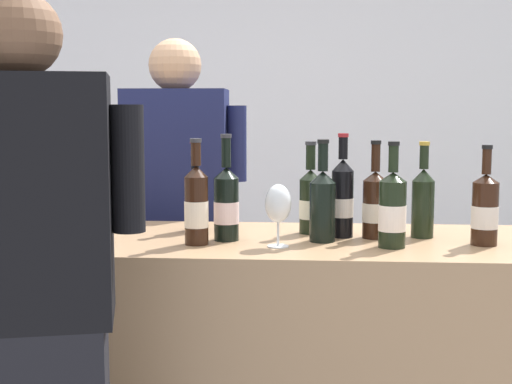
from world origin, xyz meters
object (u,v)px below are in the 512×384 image
object	(u,v)px
wine_bottle_10	(195,199)
person_guest	(31,350)
wine_bottle_1	(323,203)
wine_bottle_2	(342,198)
wine_bottle_3	(423,200)
wine_bottle_9	(310,200)
wine_glass	(278,205)
wine_bottle_5	(375,204)
wine_bottle_7	(196,205)
wine_bottle_0	(392,210)
person_server	(178,247)
wine_bottle_11	(226,203)
wine_bottle_6	(15,199)
wine_bottle_8	(90,201)
wine_bottle_4	(485,210)

from	to	relation	value
wine_bottle_10	person_guest	world-z (taller)	person_guest
wine_bottle_1	person_guest	xyz separation A→B (m)	(-0.70, -0.60, -0.28)
wine_bottle_2	wine_bottle_3	xyz separation A→B (m)	(0.26, 0.01, -0.01)
wine_bottle_9	wine_glass	xyz separation A→B (m)	(-0.10, -0.25, 0.02)
wine_bottle_1	wine_bottle_5	bearing A→B (deg)	23.19
wine_bottle_2	wine_bottle_9	world-z (taller)	wine_bottle_2
wine_bottle_10	wine_bottle_7	bearing A→B (deg)	-80.03
wine_bottle_0	wine_bottle_1	size ratio (longest dim) A/B	0.99
wine_bottle_9	person_server	size ratio (longest dim) A/B	0.19
wine_bottle_2	person_guest	world-z (taller)	person_guest
wine_bottle_7	wine_bottle_11	xyz separation A→B (m)	(0.08, 0.08, -0.00)
wine_bottle_6	wine_bottle_9	xyz separation A→B (m)	(0.99, 0.06, -0.00)
wine_bottle_3	wine_bottle_1	bearing A→B (deg)	-163.62
wine_bottle_0	wine_bottle_3	distance (m)	0.21
wine_bottle_3	wine_bottle_8	bearing A→B (deg)	-172.34
wine_bottle_7	person_guest	bearing A→B (deg)	-121.42
wine_bottle_2	wine_bottle_10	world-z (taller)	wine_bottle_2
wine_bottle_3	wine_bottle_6	distance (m)	1.35
wine_bottle_11	person_server	world-z (taller)	person_server
wine_bottle_10	wine_glass	distance (m)	0.40
wine_bottle_4	wine_bottle_6	xyz separation A→B (m)	(-1.52, 0.11, 0.01)
wine_bottle_4	person_server	world-z (taller)	person_server
wine_bottle_11	wine_bottle_5	bearing A→B (deg)	9.08
wine_bottle_0	wine_bottle_7	xyz separation A→B (m)	(-0.59, 0.00, 0.01)
wine_bottle_2	person_server	world-z (taller)	person_server
wine_bottle_5	wine_bottle_1	bearing A→B (deg)	-156.81
wine_bottle_9	wine_bottle_10	bearing A→B (deg)	177.43
wine_glass	person_guest	world-z (taller)	person_guest
wine_bottle_1	wine_bottle_6	distance (m)	1.03
person_server	wine_bottle_9	bearing A→B (deg)	-42.26
wine_bottle_1	person_server	size ratio (longest dim) A/B	0.19
wine_bottle_7	wine_bottle_6	bearing A→B (deg)	165.81
wine_bottle_2	person_server	distance (m)	0.90
wine_bottle_6	wine_glass	world-z (taller)	wine_bottle_6
wine_bottle_7	wine_bottle_9	distance (m)	0.41
wine_bottle_0	person_server	size ratio (longest dim) A/B	0.19
wine_bottle_4	wine_bottle_7	bearing A→B (deg)	-176.38
wine_bottle_2	wine_bottle_11	distance (m)	0.38
wine_bottle_0	wine_bottle_10	xyz separation A→B (m)	(-0.63, 0.24, -0.00)
wine_bottle_0	person_server	distance (m)	1.10
person_server	wine_bottle_3	bearing A→B (deg)	-30.97
person_guest	wine_bottle_9	bearing A→B (deg)	48.16
wine_bottle_6	person_server	bearing A→B (deg)	51.57
wine_bottle_11	person_server	size ratio (longest dim) A/B	0.20
wine_bottle_10	wine_glass	bearing A→B (deg)	-41.92
wine_bottle_7	wine_bottle_0	bearing A→B (deg)	-0.27
wine_bottle_3	wine_bottle_8	size ratio (longest dim) A/B	0.95
wine_bottle_8	person_guest	size ratio (longest dim) A/B	0.20
wine_bottle_10	person_server	bearing A→B (deg)	107.99
wine_bottle_4	person_guest	bearing A→B (deg)	-154.25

